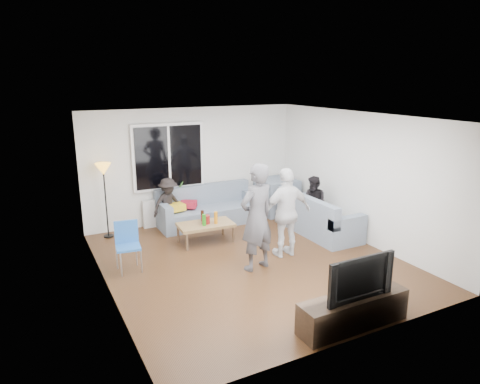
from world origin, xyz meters
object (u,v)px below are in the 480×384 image
floor_lamp (106,201)px  spectator_back (168,204)px  spectator_right (314,204)px  side_chair (128,248)px  coffee_table (206,233)px  player_right (287,213)px  sofa_back_section (209,206)px  tv_console (353,311)px  player_left (257,217)px  television (356,276)px  sofa_right_section (319,214)px

floor_lamp → spectator_back: (1.28, -0.16, -0.20)m
spectator_right → side_chair: bearing=-103.7°
coffee_table → player_right: bearing=-50.3°
sofa_back_section → tv_console: 4.77m
spectator_right → player_right: bearing=-72.5°
player_right → coffee_table: bearing=-48.5°
player_left → television: player_left is taller
sofa_back_section → coffee_table: sofa_back_section is taller
side_chair → television: size_ratio=0.83×
sofa_back_section → player_left: bearing=-94.8°
sofa_back_section → side_chair: (-2.21, -1.68, 0.01)m
sofa_back_section → spectator_right: (1.86, -1.44, 0.17)m
coffee_table → television: size_ratio=1.06×
side_chair → spectator_right: 4.08m
player_left → television: bearing=83.9°
spectator_right → tv_console: spectator_right is taller
coffee_table → tv_console: 3.78m
player_right → television: player_right is taller
sofa_back_section → side_chair: side_chair is taller
floor_lamp → tv_console: (2.25, -4.96, -0.56)m
player_left → tv_console: 2.31m
coffee_table → sofa_right_section: bearing=-14.1°
player_right → spectator_right: bearing=-143.7°
sofa_back_section → coffee_table: 1.17m
coffee_table → spectator_right: 2.44m
spectator_right → player_left: bearing=-78.1°
floor_lamp → spectator_back: floor_lamp is taller
coffee_table → player_left: player_left is taller
floor_lamp → player_right: bearing=-42.2°
side_chair → player_left: bearing=-17.1°
spectator_back → sofa_back_section: bearing=-15.3°
spectator_right → television: size_ratio=1.15×
floor_lamp → spectator_back: size_ratio=1.34×
spectator_back → tv_console: 4.91m
player_left → spectator_right: player_left is taller
sofa_back_section → player_right: player_right is taller
side_chair → tv_console: (2.25, -3.09, -0.21)m
television → tv_console: bearing=180.0°
sofa_right_section → tv_console: size_ratio=1.25×
coffee_table → side_chair: (-1.70, -0.64, 0.23)m
player_left → spectator_right: (2.07, 1.15, -0.34)m
sofa_back_section → player_right: 2.43m
side_chair → floor_lamp: size_ratio=0.55×
coffee_table → spectator_back: 1.20m
sofa_back_section → television: television is taller
floor_lamp → player_right: 3.75m
sofa_right_section → player_right: size_ratio=1.20×
player_right → spectator_back: bearing=-55.8°
player_left → television: (0.26, -2.18, -0.20)m
player_left → player_right: 0.83m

